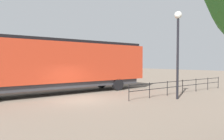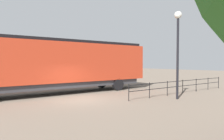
{
  "view_description": "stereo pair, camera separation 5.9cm",
  "coord_description": "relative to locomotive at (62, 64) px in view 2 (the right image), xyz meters",
  "views": [
    {
      "loc": [
        12.91,
        -7.02,
        2.56
      ],
      "look_at": [
        -0.65,
        3.14,
        1.97
      ],
      "focal_mm": 34.09,
      "sensor_mm": 36.0,
      "label": 1
    },
    {
      "loc": [
        12.95,
        -6.97,
        2.56
      ],
      "look_at": [
        -0.65,
        3.14,
        1.97
      ],
      "focal_mm": 34.09,
      "sensor_mm": 36.0,
      "label": 2
    }
  ],
  "objects": [
    {
      "name": "ground_plane",
      "position": [
        3.66,
        -0.21,
        -2.46
      ],
      "size": [
        120.0,
        120.0,
        0.0
      ],
      "primitive_type": "plane",
      "color": "#756656"
    },
    {
      "name": "locomotive",
      "position": [
        0.0,
        0.0,
        0.0
      ],
      "size": [
        3.02,
        16.69,
        4.41
      ],
      "color": "red",
      "rests_on": "ground_plane"
    },
    {
      "name": "lamp_post",
      "position": [
        7.46,
        5.31,
        1.83
      ],
      "size": [
        0.51,
        0.51,
        6.1
      ],
      "color": "black",
      "rests_on": "ground_plane"
    },
    {
      "name": "platform_fence",
      "position": [
        6.03,
        7.98,
        -1.71
      ],
      "size": [
        0.05,
        11.89,
        1.14
      ],
      "color": "black",
      "rests_on": "ground_plane"
    }
  ]
}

